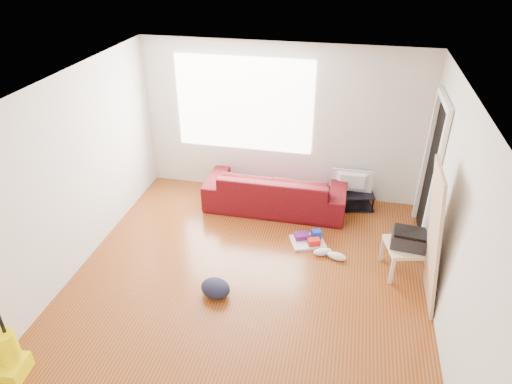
% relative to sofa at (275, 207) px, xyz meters
% --- Properties ---
extents(room, '(4.51, 5.01, 2.51)m').
position_rel_sofa_xyz_m(room, '(0.04, -1.80, 1.25)').
color(room, '#632A0E').
rests_on(room, ground).
extents(sofa, '(2.21, 0.86, 0.65)m').
position_rel_sofa_xyz_m(sofa, '(0.00, 0.00, 0.00)').
color(sofa, '#360A06').
rests_on(sofa, ground).
extents(tv_stand, '(0.78, 0.55, 0.27)m').
position_rel_sofa_xyz_m(tv_stand, '(1.17, 0.27, 0.14)').
color(tv_stand, black).
rests_on(tv_stand, ground).
extents(tv, '(0.64, 0.08, 0.37)m').
position_rel_sofa_xyz_m(tv, '(1.17, 0.27, 0.45)').
color(tv, black).
rests_on(tv, tv_stand).
extents(side_table, '(0.61, 0.61, 0.41)m').
position_rel_sofa_xyz_m(side_table, '(1.92, -1.20, 0.35)').
color(side_table, '#C1B08D').
rests_on(side_table, ground).
extents(printer, '(0.45, 0.36, 0.22)m').
position_rel_sofa_xyz_m(printer, '(1.92, -1.20, 0.52)').
color(printer, black).
rests_on(printer, side_table).
extents(bucket, '(0.35, 0.35, 0.27)m').
position_rel_sofa_xyz_m(bucket, '(-0.02, -0.27, 0.00)').
color(bucket, navy).
rests_on(bucket, ground).
extents(toilet_paper, '(0.12, 0.12, 0.11)m').
position_rel_sofa_xyz_m(toilet_paper, '(-0.05, -0.27, 0.19)').
color(toilet_paper, white).
rests_on(toilet_paper, bucket).
extents(cleaning_tray, '(0.57, 0.51, 0.17)m').
position_rel_sofa_xyz_m(cleaning_tray, '(0.64, -0.84, 0.05)').
color(cleaning_tray, silver).
rests_on(cleaning_tray, ground).
extents(backpack, '(0.46, 0.42, 0.21)m').
position_rel_sofa_xyz_m(backpack, '(-0.36, -2.16, 0.00)').
color(backpack, black).
rests_on(backpack, ground).
extents(sneakers, '(0.48, 0.25, 0.11)m').
position_rel_sofa_xyz_m(sneakers, '(0.96, -1.12, 0.05)').
color(sneakers, white).
rests_on(sneakers, ground).
extents(vacuum, '(0.32, 0.36, 1.35)m').
position_rel_sofa_xyz_m(vacuum, '(-2.03, -3.69, 0.25)').
color(vacuum, '#FFE900').
rests_on(vacuum, ground).
extents(door_panel, '(0.22, 0.71, 1.77)m').
position_rel_sofa_xyz_m(door_panel, '(2.10, -1.69, 0.00)').
color(door_panel, tan).
rests_on(door_panel, ground).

